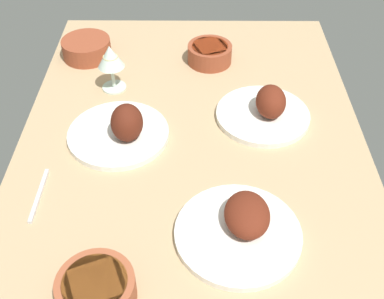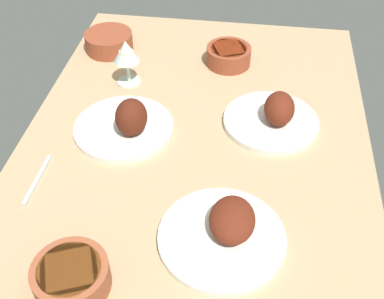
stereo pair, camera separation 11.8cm
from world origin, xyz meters
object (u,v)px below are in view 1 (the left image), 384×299
at_px(plate_center_main, 122,130).
at_px(fork_loose, 39,195).
at_px(plate_near_viewer, 266,110).
at_px(wine_glass, 111,59).
at_px(bowl_sauce, 210,53).
at_px(plate_far_side, 241,226).
at_px(bowl_soup, 96,289).
at_px(bowl_pasta, 87,48).

height_order(plate_center_main, fork_loose, plate_center_main).
distance_m(plate_near_viewer, wine_glass, 0.46).
relative_size(bowl_sauce, wine_glass, 0.98).
height_order(bowl_sauce, wine_glass, wine_glass).
xyz_separation_m(bowl_sauce, wine_glass, (-0.14, 0.28, 0.07)).
relative_size(plate_near_viewer, plate_far_side, 0.94).
height_order(plate_center_main, bowl_soup, plate_center_main).
bearing_deg(plate_far_side, bowl_pasta, 32.38).
relative_size(bowl_pasta, bowl_soup, 1.03).
xyz_separation_m(bowl_pasta, wine_glass, (-0.17, -0.11, 0.07)).
bearing_deg(plate_far_side, bowl_sauce, 4.54).
relative_size(bowl_sauce, fork_loose, 0.86).
height_order(bowl_pasta, wine_glass, wine_glass).
bearing_deg(fork_loose, bowl_soup, -145.21).
height_order(plate_far_side, fork_loose, plate_far_side).
xyz_separation_m(plate_far_side, wine_glass, (0.53, 0.34, 0.08)).
bearing_deg(bowl_soup, fork_loose, 34.21).
bearing_deg(fork_loose, plate_near_viewer, -61.55).
xyz_separation_m(plate_center_main, plate_far_side, (-0.30, -0.29, -0.01)).
xyz_separation_m(plate_near_viewer, bowl_sauce, (0.28, 0.15, 0.00)).
relative_size(plate_near_viewer, plate_center_main, 0.97).
distance_m(plate_near_viewer, plate_center_main, 0.39).
bearing_deg(plate_center_main, bowl_pasta, 21.64).
relative_size(bowl_pasta, wine_glass, 1.09).
bearing_deg(plate_center_main, wine_glass, 12.64).
xyz_separation_m(plate_center_main, fork_loose, (-0.20, 0.17, -0.03)).
distance_m(plate_far_side, bowl_sauce, 0.67).
bearing_deg(wine_glass, plate_near_viewer, -107.51).
distance_m(plate_far_side, fork_loose, 0.47).
xyz_separation_m(bowl_soup, wine_glass, (0.68, 0.06, 0.07)).
height_order(plate_center_main, bowl_pasta, plate_center_main).
relative_size(plate_near_viewer, bowl_sauce, 1.85).
distance_m(plate_far_side, bowl_soup, 0.32).
distance_m(plate_center_main, wine_glass, 0.24).
bearing_deg(plate_center_main, plate_far_side, -136.68).
height_order(bowl_pasta, fork_loose, bowl_pasta).
bearing_deg(bowl_soup, plate_center_main, 0.68).
distance_m(bowl_sauce, wine_glass, 0.33).
distance_m(plate_near_viewer, plate_far_side, 0.40).
height_order(plate_center_main, wine_glass, wine_glass).
bearing_deg(plate_far_side, bowl_soup, 118.96).
bearing_deg(fork_loose, wine_glass, -15.07).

